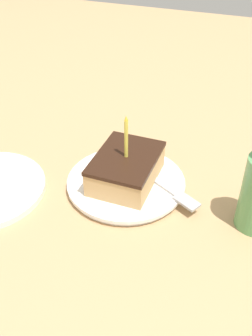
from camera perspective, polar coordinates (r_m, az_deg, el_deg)
The scene contains 4 objects.
ground_plane at distance 0.73m, azimuth 0.16°, elevation -4.79°, with size 2.40×2.40×0.04m.
plate at distance 0.73m, azimuth -0.00°, elevation -2.13°, with size 0.22×0.22×0.02m.
cake_slice at distance 0.71m, azimuth 0.02°, elevation -0.01°, with size 0.11×0.14×0.13m.
fork at distance 0.71m, azimuth 5.81°, elevation -2.79°, with size 0.16×0.10×0.00m.
Camera 1 is at (-0.19, 0.51, 0.47)m, focal length 42.00 mm.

